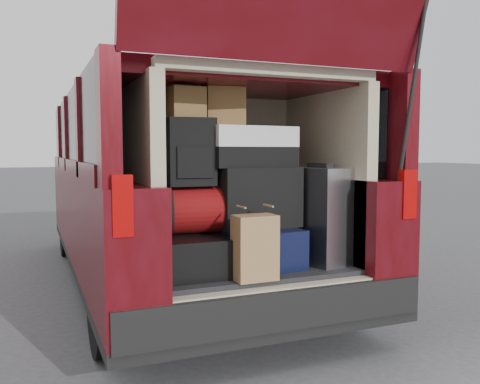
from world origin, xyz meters
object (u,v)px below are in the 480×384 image
object	(u,v)px
black_soft_case	(255,197)
backpack	(191,152)
silver_roller	(320,215)
twotone_duffel	(249,147)
navy_hardshell	(253,247)
red_duffel	(196,209)
black_hardshell	(187,254)
kraft_bag	(255,248)

from	to	relation	value
black_soft_case	backpack	size ratio (longest dim) A/B	1.31
silver_roller	black_soft_case	world-z (taller)	black_soft_case
twotone_duffel	navy_hardshell	bearing A→B (deg)	-91.77
red_duffel	navy_hardshell	bearing A→B (deg)	-0.63
black_hardshell	red_duffel	world-z (taller)	red_duffel
navy_hardshell	backpack	bearing A→B (deg)	171.20
black_hardshell	twotone_duffel	distance (m)	0.78
red_duffel	black_hardshell	bearing A→B (deg)	-138.54
kraft_bag	twotone_duffel	xyz separation A→B (m)	(0.13, 0.38, 0.57)
navy_hardshell	kraft_bag	distance (m)	0.36
red_duffel	black_soft_case	distance (m)	0.40
silver_roller	black_soft_case	bearing A→B (deg)	155.35
navy_hardshell	red_duffel	xyz separation A→B (m)	(-0.37, 0.04, 0.25)
twotone_duffel	black_hardshell	bearing A→B (deg)	-177.98
kraft_bag	red_duffel	xyz separation A→B (m)	(-0.23, 0.37, 0.19)
navy_hardshell	black_soft_case	xyz separation A→B (m)	(0.03, 0.03, 0.31)
black_hardshell	black_soft_case	bearing A→B (deg)	4.44
navy_hardshell	twotone_duffel	bearing A→B (deg)	87.21
red_duffel	backpack	world-z (taller)	backpack
black_hardshell	backpack	world-z (taller)	backpack
navy_hardshell	black_soft_case	size ratio (longest dim) A/B	1.07
silver_roller	twotone_duffel	world-z (taller)	twotone_duffel
silver_roller	kraft_bag	xyz separation A→B (m)	(-0.58, -0.25, -0.13)
backpack	twotone_duffel	distance (m)	0.40
red_duffel	kraft_bag	bearing A→B (deg)	-51.55
kraft_bag	backpack	size ratio (longest dim) A/B	0.91
black_soft_case	silver_roller	bearing A→B (deg)	-16.92
black_hardshell	twotone_duffel	world-z (taller)	twotone_duffel
navy_hardshell	black_hardshell	bearing A→B (deg)	173.76
black_soft_case	twotone_duffel	size ratio (longest dim) A/B	0.93
silver_roller	kraft_bag	bearing A→B (deg)	-167.61
silver_roller	red_duffel	world-z (taller)	silver_roller
navy_hardshell	silver_roller	bearing A→B (deg)	-16.40
red_duffel	backpack	size ratio (longest dim) A/B	1.11
silver_roller	twotone_duffel	xyz separation A→B (m)	(-0.45, 0.13, 0.45)
black_hardshell	backpack	distance (m)	0.61
navy_hardshell	twotone_duffel	size ratio (longest dim) A/B	0.99
silver_roller	backpack	distance (m)	0.95
kraft_bag	backpack	bearing A→B (deg)	128.47
navy_hardshell	black_soft_case	bearing A→B (deg)	39.83
black_hardshell	kraft_bag	bearing A→B (deg)	-46.23
black_hardshell	red_duffel	size ratio (longest dim) A/B	1.27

